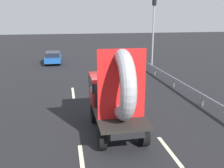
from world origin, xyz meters
TOP-DOWN VIEW (x-y plane):
  - ground_plane at (0.00, 0.00)m, footprint 120.00×120.00m
  - flatbed_truck at (-0.00, -0.13)m, footprint 2.02×4.62m
  - distant_sedan at (-3.39, 17.02)m, footprint 1.63×3.80m
  - traffic_light at (6.42, 13.29)m, footprint 0.42×0.36m
  - guardrail at (5.52, 3.96)m, footprint 0.10×15.91m
  - lane_dash_left_near at (-1.70, -2.72)m, footprint 0.16×2.84m
  - lane_dash_left_far at (-1.70, 5.92)m, footprint 0.16×2.43m
  - lane_dash_right_near at (1.69, -2.36)m, footprint 0.16×2.29m
  - lane_dash_right_far at (1.69, 5.85)m, footprint 0.16×2.01m

SIDE VIEW (x-z plane):
  - ground_plane at x=0.00m, z-range 0.00..0.00m
  - lane_dash_left_near at x=-1.70m, z-range 0.00..0.01m
  - lane_dash_left_far at x=-1.70m, z-range 0.00..0.01m
  - lane_dash_right_near at x=1.69m, z-range 0.00..0.01m
  - lane_dash_right_far at x=1.69m, z-range 0.00..0.01m
  - guardrail at x=5.52m, z-range 0.18..0.89m
  - distant_sedan at x=-3.39m, z-range 0.05..1.29m
  - flatbed_truck at x=0.00m, z-range -0.15..3.72m
  - traffic_light at x=6.42m, z-range 0.96..7.78m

